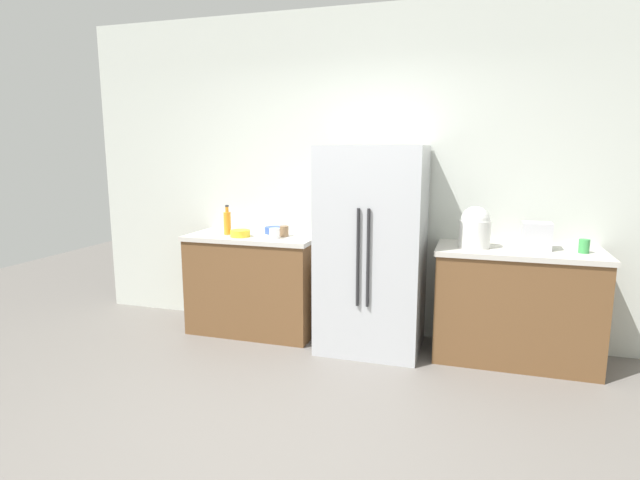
% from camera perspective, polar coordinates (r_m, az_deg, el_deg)
% --- Properties ---
extents(ground_plane, '(10.93, 10.93, 0.00)m').
position_cam_1_polar(ground_plane, '(3.20, -4.34, -21.60)').
color(ground_plane, slate).
extents(kitchen_back_panel, '(5.46, 0.10, 2.90)m').
position_cam_1_polar(kitchen_back_panel, '(4.65, 4.59, 7.29)').
color(kitchen_back_panel, silver).
rests_on(kitchen_back_panel, ground_plane).
extents(counter_left, '(1.19, 0.62, 0.91)m').
position_cam_1_polar(counter_left, '(4.76, -7.37, -4.82)').
color(counter_left, brown).
rests_on(counter_left, ground_plane).
extents(counter_right, '(1.26, 0.62, 0.91)m').
position_cam_1_polar(counter_right, '(4.37, 21.17, -6.82)').
color(counter_right, brown).
rests_on(counter_right, ground_plane).
extents(refrigerator, '(0.85, 0.73, 1.71)m').
position_cam_1_polar(refrigerator, '(4.27, 5.91, -1.04)').
color(refrigerator, '#B7BABF').
rests_on(refrigerator, ground_plane).
extents(toaster, '(0.22, 0.18, 0.21)m').
position_cam_1_polar(toaster, '(4.29, 23.19, 0.44)').
color(toaster, silver).
rests_on(toaster, counter_right).
extents(rice_cooker, '(0.24, 0.24, 0.33)m').
position_cam_1_polar(rice_cooker, '(4.19, 17.04, 1.34)').
color(rice_cooker, white).
rests_on(rice_cooker, counter_right).
extents(bottle_a, '(0.07, 0.07, 0.27)m').
position_cam_1_polar(bottle_a, '(4.71, -10.39, 1.97)').
color(bottle_a, orange).
rests_on(bottle_a, counter_left).
extents(cup_a, '(0.08, 0.08, 0.09)m').
position_cam_1_polar(cup_a, '(4.55, -4.06, 0.99)').
color(cup_a, brown).
rests_on(cup_a, counter_left).
extents(cup_b, '(0.08, 0.08, 0.10)m').
position_cam_1_polar(cup_b, '(4.29, 27.60, -0.62)').
color(cup_b, green).
rests_on(cup_b, counter_right).
extents(cup_c, '(0.09, 0.09, 0.09)m').
position_cam_1_polar(cup_c, '(4.45, -5.14, 0.75)').
color(cup_c, white).
rests_on(cup_c, counter_left).
extents(bowl_a, '(0.18, 0.18, 0.06)m').
position_cam_1_polar(bowl_a, '(4.58, -8.97, 0.74)').
color(bowl_a, yellow).
rests_on(bowl_a, counter_left).
extents(bowl_b, '(0.17, 0.17, 0.06)m').
position_cam_1_polar(bowl_b, '(4.72, -5.19, 1.10)').
color(bowl_b, blue).
rests_on(bowl_b, counter_left).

